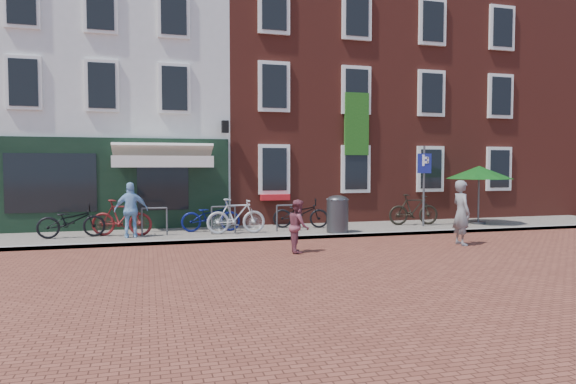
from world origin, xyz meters
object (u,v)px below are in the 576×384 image
object	(u,v)px
bicycle_4	(301,213)
bicycle_3	(236,216)
bicycle_0	(71,221)
bicycle_1	(122,218)
cafe_person	(131,210)
bicycle_2	(211,216)
litter_bin	(337,212)
parking_sign	(424,175)
woman	(461,213)
parasol	(479,170)
boy	(298,226)
bicycle_5	(414,210)

from	to	relation	value
bicycle_4	bicycle_3	bearing A→B (deg)	125.56
bicycle_0	bicycle_1	bearing A→B (deg)	-97.83
cafe_person	bicycle_2	distance (m)	2.44
litter_bin	parking_sign	world-z (taller)	parking_sign
bicycle_1	bicycle_3	size ratio (longest dim) A/B	1.00
woman	bicycle_4	bearing A→B (deg)	42.43
woman	bicycle_4	world-z (taller)	woman
cafe_person	bicycle_3	world-z (taller)	cafe_person
bicycle_1	cafe_person	bearing A→B (deg)	-129.71
parasol	bicycle_0	xyz separation A→B (m)	(-13.17, 0.11, -1.40)
parking_sign	boy	size ratio (longest dim) A/B	2.06
bicycle_2	bicycle_4	xyz separation A→B (m)	(2.93, 0.13, 0.00)
parking_sign	bicycle_0	xyz separation A→B (m)	(-10.96, 0.22, -1.24)
bicycle_1	parasol	bearing A→B (deg)	-75.11
bicycle_0	bicycle_1	distance (m)	1.35
boy	bicycle_2	bearing A→B (deg)	33.30
cafe_person	bicycle_2	xyz separation A→B (m)	(2.32, 0.72, -0.31)
parasol	bicycle_2	world-z (taller)	parasol
bicycle_1	bicycle_4	world-z (taller)	bicycle_1
woman	bicycle_1	bearing A→B (deg)	70.98
woman	litter_bin	bearing A→B (deg)	47.71
bicycle_0	bicycle_2	xyz separation A→B (m)	(3.94, 0.30, 0.00)
woman	bicycle_2	bearing A→B (deg)	61.10
parking_sign	bicycle_2	size ratio (longest dim) A/B	1.49
boy	woman	bearing A→B (deg)	-81.48
cafe_person	bicycle_4	world-z (taller)	cafe_person
parking_sign	bicycle_2	world-z (taller)	parking_sign
parking_sign	bicycle_5	world-z (taller)	parking_sign
bicycle_1	bicycle_2	bearing A→B (deg)	-67.60
boy	bicycle_0	distance (m)	6.61
boy	bicycle_0	size ratio (longest dim) A/B	0.72
cafe_person	bicycle_1	distance (m)	0.55
bicycle_1	bicycle_4	size ratio (longest dim) A/B	0.97
bicycle_0	woman	bearing A→B (deg)	-116.16
litter_bin	cafe_person	world-z (taller)	cafe_person
woman	boy	distance (m)	4.54
bicycle_3	bicycle_4	bearing A→B (deg)	-68.80
litter_bin	woman	size ratio (longest dim) A/B	0.69
parking_sign	bicycle_4	size ratio (longest dim) A/B	1.49
bicycle_3	bicycle_0	bearing A→B (deg)	85.57
parking_sign	parasol	distance (m)	2.21
parking_sign	parasol	world-z (taller)	parking_sign
boy	bicycle_3	bearing A→B (deg)	27.69
bicycle_0	bicycle_3	distance (m)	4.62
bicycle_4	bicycle_5	xyz separation A→B (m)	(3.95, -0.26, 0.05)
bicycle_3	bicycle_2	bearing A→B (deg)	43.61
cafe_person	bicycle_0	xyz separation A→B (m)	(-1.62, 0.41, -0.31)
bicycle_4	bicycle_2	bearing A→B (deg)	107.65
woman	boy	size ratio (longest dim) A/B	1.34
cafe_person	bicycle_0	size ratio (longest dim) A/B	0.86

